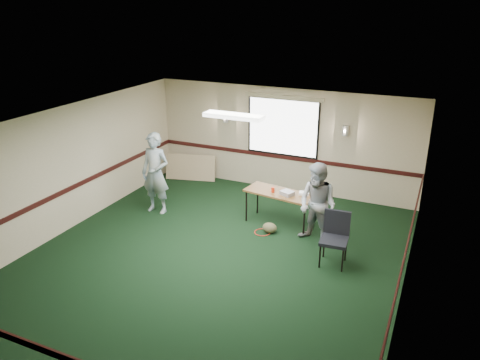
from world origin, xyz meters
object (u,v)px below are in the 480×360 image
at_px(folding_table, 280,195).
at_px(person_right, 317,205).
at_px(conference_chair, 335,234).
at_px(person_left, 155,173).
at_px(projector, 287,193).

distance_m(folding_table, person_right, 1.10).
height_order(conference_chair, person_left, person_left).
xyz_separation_m(folding_table, conference_chair, (1.50, -1.08, -0.12)).
distance_m(conference_chair, person_right, 0.83).
distance_m(folding_table, person_left, 2.95).
xyz_separation_m(projector, person_left, (-3.08, -0.45, 0.14)).
height_order(conference_chair, person_right, person_right).
relative_size(folding_table, person_left, 0.85).
height_order(folding_table, conference_chair, conference_chair).
distance_m(folding_table, conference_chair, 1.85).
distance_m(conference_chair, person_left, 4.44).
height_order(folding_table, projector, projector).
relative_size(projector, person_left, 0.14).
distance_m(projector, conference_chair, 1.67).
relative_size(folding_table, projector, 6.15).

